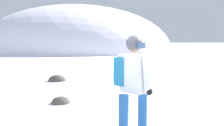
% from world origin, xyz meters
% --- Properties ---
extents(ridge_peak_main, '(28.88, 25.99, 13.86)m').
position_xyz_m(ridge_peak_main, '(-3.48, 33.19, 0.00)').
color(ridge_peak_main, white).
rests_on(ridge_peak_main, ground).
extents(snowboarder_main, '(1.41, 1.36, 1.71)m').
position_xyz_m(snowboarder_main, '(0.23, 0.15, 0.92)').
color(snowboarder_main, blue).
rests_on(snowboarder_main, ground).
extents(rock_dark, '(0.71, 0.60, 0.50)m').
position_xyz_m(rock_dark, '(-1.95, 6.02, 0.00)').
color(rock_dark, '#4C4742').
rests_on(rock_dark, ground).
extents(rock_mid, '(0.51, 0.43, 0.35)m').
position_xyz_m(rock_mid, '(-1.27, 2.66, 0.00)').
color(rock_mid, '#4C4742').
rests_on(rock_mid, ground).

